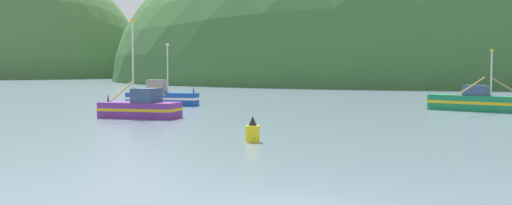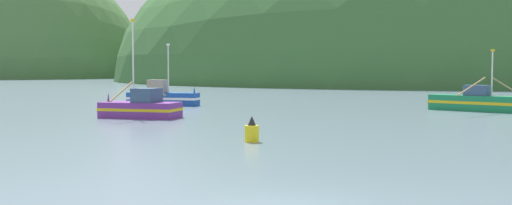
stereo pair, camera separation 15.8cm
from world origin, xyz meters
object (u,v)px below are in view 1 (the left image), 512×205
channel_buoy (253,131)px  fishing_boat_purple (141,107)px  fishing_boat_green (486,102)px  fishing_boat_blue (161,97)px

channel_buoy → fishing_boat_purple: bearing=129.3°
fishing_boat_green → channel_buoy: fishing_boat_green is taller
channel_buoy → fishing_boat_blue: bearing=116.3°
fishing_boat_blue → channel_buoy: 30.65m
fishing_boat_purple → channel_buoy: bearing=136.8°
fishing_boat_blue → channel_buoy: fishing_boat_blue is taller
fishing_boat_blue → channel_buoy: size_ratio=5.70×
fishing_boat_purple → fishing_boat_green: size_ratio=0.76×
fishing_boat_purple → channel_buoy: fishing_boat_purple is taller
fishing_boat_green → fishing_boat_blue: bearing=-155.2°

